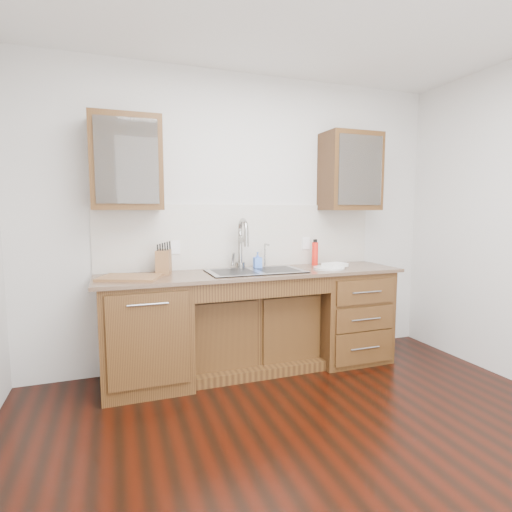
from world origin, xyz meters
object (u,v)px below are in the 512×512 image
object	(u,v)px
water_bottle	(315,254)
plate	(329,268)
soap_bottle	(258,260)
knife_block	(164,262)
cutting_board	(130,277)

from	to	relation	value
water_bottle	plate	size ratio (longest dim) A/B	0.79
soap_bottle	knife_block	world-z (taller)	knife_block
plate	knife_block	distance (m)	1.49
knife_block	cutting_board	distance (m)	0.33
soap_bottle	plate	distance (m)	0.67
soap_bottle	cutting_board	bearing A→B (deg)	-169.05
soap_bottle	water_bottle	xyz separation A→B (m)	(0.62, 0.05, 0.03)
water_bottle	plate	xyz separation A→B (m)	(-0.00, -0.28, -0.10)
plate	knife_block	size ratio (longest dim) A/B	1.40
soap_bottle	plate	world-z (taller)	soap_bottle
knife_block	plate	bearing A→B (deg)	6.99
cutting_board	knife_block	bearing A→B (deg)	28.91
water_bottle	cutting_board	size ratio (longest dim) A/B	0.49
soap_bottle	plate	bearing A→B (deg)	-18.62
water_bottle	plate	bearing A→B (deg)	-90.28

